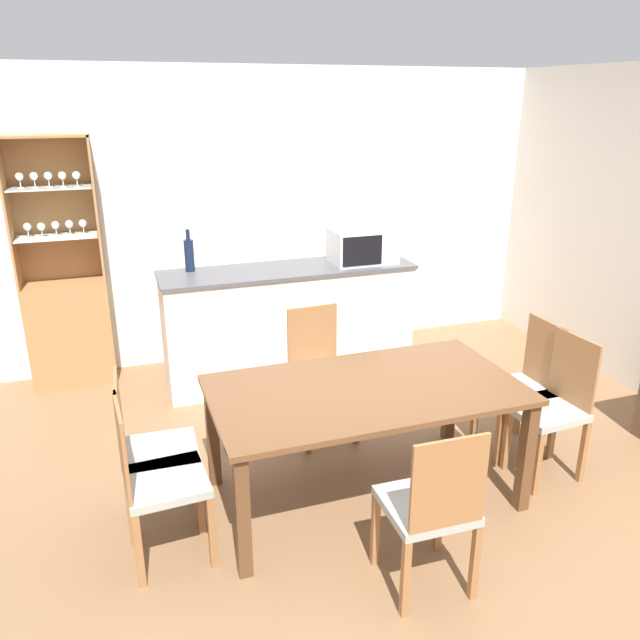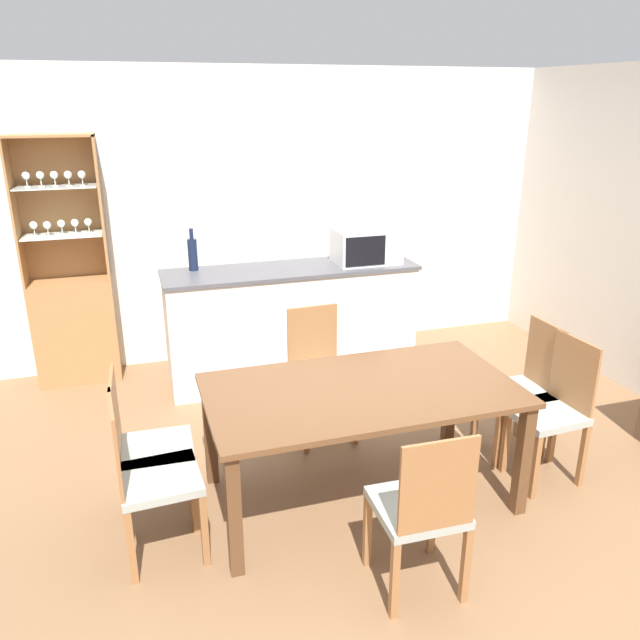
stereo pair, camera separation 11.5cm
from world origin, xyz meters
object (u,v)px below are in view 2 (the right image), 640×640
object	(u,v)px
display_cabinet	(73,311)
dining_chair_side_right_near	(550,410)
dining_table	(361,401)
dining_chair_side_left_far	(147,448)
dining_chair_head_far	(319,374)
dining_chair_side_left_near	(150,478)
dining_chair_side_right_far	(523,390)
microwave	(366,246)
wine_bottle	(193,254)
dining_chair_head_near	(421,510)

from	to	relation	value
display_cabinet	dining_chair_side_right_near	xyz separation A→B (m)	(2.89, -2.45, -0.15)
dining_table	dining_chair_side_left_far	bearing A→B (deg)	173.05
dining_chair_head_far	dining_chair_side_left_near	distance (m)	1.53
dining_chair_side_right_far	microwave	size ratio (longest dim) A/B	1.71
wine_bottle	dining_table	bearing A→B (deg)	-70.30
dining_chair_side_right_far	dining_chair_head_far	size ratio (longest dim) A/B	1.00
display_cabinet	dining_chair_side_left_near	bearing A→B (deg)	-79.00
dining_chair_side_right_far	dining_chair_side_left_far	bearing A→B (deg)	89.15
dining_table	dining_chair_side_left_far	world-z (taller)	dining_chair_side_left_far
dining_chair_side_left_near	wine_bottle	size ratio (longest dim) A/B	2.69
display_cabinet	dining_table	distance (m)	2.85
dining_chair_head_near	dining_chair_side_right_near	world-z (taller)	same
dining_chair_side_right_far	dining_chair_side_right_near	bearing A→B (deg)	179.15
microwave	dining_chair_head_far	bearing A→B (deg)	-126.23
dining_chair_side_right_near	microwave	bearing A→B (deg)	10.54
dining_table	wine_bottle	bearing A→B (deg)	109.70
dining_chair_head_far	dining_chair_side_left_near	bearing A→B (deg)	35.88
dining_chair_side_right_far	dining_chair_side_right_near	distance (m)	0.29
dining_chair_side_right_near	microwave	distance (m)	2.09
microwave	wine_bottle	xyz separation A→B (m)	(-1.42, 0.18, -0.00)
dining_chair_side_right_far	wine_bottle	size ratio (longest dim) A/B	2.69
display_cabinet	dining_chair_head_far	xyz separation A→B (m)	(1.68, -1.50, -0.15)
dining_table	dining_chair_head_far	world-z (taller)	dining_chair_head_far
display_cabinet	wine_bottle	bearing A→B (deg)	-19.23
dining_chair_side_right_near	dining_chair_head_near	bearing A→B (deg)	114.97
dining_chair_head_near	microwave	size ratio (longest dim) A/B	1.71
dining_table	dining_chair_head_near	size ratio (longest dim) A/B	1.94
display_cabinet	dining_chair_side_right_near	distance (m)	3.79
display_cabinet	dining_chair_side_right_near	size ratio (longest dim) A/B	2.21
dining_chair_side_right_near	dining_chair_side_left_far	size ratio (longest dim) A/B	1.00
dining_chair_head_near	wine_bottle	xyz separation A→B (m)	(-0.70, 2.77, 0.64)
wine_bottle	dining_chair_side_left_far	bearing A→B (deg)	-105.45
dining_chair_side_right_far	dining_chair_head_far	bearing A→B (deg)	60.68
dining_chair_head_far	dining_chair_side_right_near	xyz separation A→B (m)	(1.21, -0.94, 0.00)
dining_chair_side_left_far	dining_table	bearing A→B (deg)	85.01
dining_chair_side_left_far	wine_bottle	world-z (taller)	wine_bottle
dining_chair_head_far	dining_chair_side_right_near	distance (m)	1.53
dining_chair_head_far	dining_chair_side_right_far	bearing A→B (deg)	149.13
dining_chair_head_near	dining_chair_side_left_far	world-z (taller)	same
dining_chair_head_far	microwave	bearing A→B (deg)	-128.62
dining_chair_side_left_near	dining_chair_head_far	bearing A→B (deg)	124.95
dining_table	dining_chair_head_near	bearing A→B (deg)	-90.09
dining_chair_side_right_far	microwave	distance (m)	1.83
dining_chair_side_left_near	dining_chair_side_left_far	distance (m)	0.29
wine_bottle	microwave	bearing A→B (deg)	-7.25
dining_chair_side_right_far	wine_bottle	world-z (taller)	wine_bottle
dining_chair_head_far	dining_chair_side_right_near	size ratio (longest dim) A/B	1.00
dining_chair_head_far	microwave	xyz separation A→B (m)	(0.72, 0.98, 0.65)
dining_chair_side_right_near	wine_bottle	bearing A→B (deg)	38.51
dining_chair_side_left_far	dining_chair_head_far	bearing A→B (deg)	120.49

